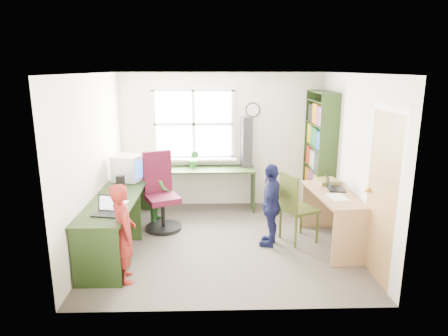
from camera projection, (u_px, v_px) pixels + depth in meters
name	position (u px, v px, depth m)	size (l,w,h in m)	color
room	(225.00, 159.00, 5.63)	(3.64, 3.44, 2.44)	#453E36
l_desk	(129.00, 221.00, 5.41)	(2.38, 2.95, 0.75)	#203214
right_desk	(336.00, 207.00, 5.61)	(0.73, 1.39, 0.78)	#A97E54
bookshelf	(319.00, 157.00, 6.79)	(0.30, 1.02, 2.10)	#203214
swivel_chair	(161.00, 196.00, 6.23)	(0.75, 0.75, 1.21)	black
wooden_chair	(295.00, 206.00, 5.71)	(0.59, 0.59, 1.02)	#3A4216
crt_monitor	(128.00, 168.00, 6.19)	(0.51, 0.48, 0.41)	white
laptop_left	(108.00, 209.00, 4.84)	(0.35, 0.31, 0.21)	black
laptop_right	(333.00, 186.00, 5.71)	(0.30, 0.35, 0.22)	black
speaker_a	(120.00, 182.00, 5.84)	(0.12, 0.12, 0.19)	black
speaker_b	(128.00, 173.00, 6.40)	(0.11, 0.11, 0.17)	black
cd_tower	(246.00, 142.00, 7.04)	(0.21, 0.20, 0.89)	black
game_box	(327.00, 181.00, 6.02)	(0.35, 0.35, 0.06)	red
paper_a	(118.00, 204.00, 5.18)	(0.24, 0.32, 0.00)	silver
paper_b	(338.00, 197.00, 5.37)	(0.25, 0.34, 0.00)	silver
potted_plant	(194.00, 159.00, 7.01)	(0.18, 0.14, 0.32)	#307933
person_red	(124.00, 233.00, 4.65)	(0.44, 0.29, 1.20)	maroon
person_green	(160.00, 188.00, 6.50)	(0.56, 0.43, 1.14)	#2D692A
person_navy	(271.00, 205.00, 5.61)	(0.70, 0.29, 1.19)	#151841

